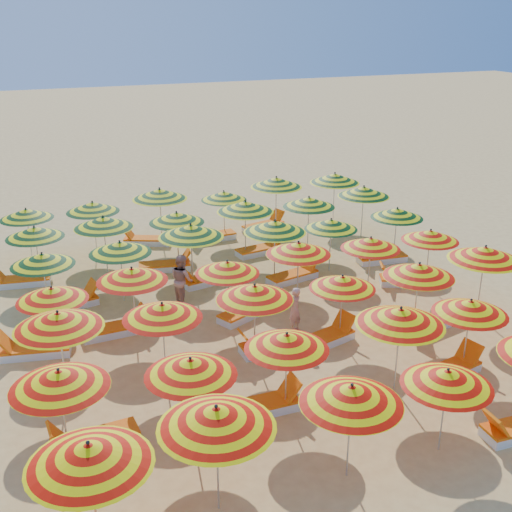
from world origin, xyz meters
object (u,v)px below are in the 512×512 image
object	(u,v)px
umbrella_22	(371,243)
umbrella_41	(335,178)
umbrella_26	(191,231)
umbrella_40	(276,182)
umbrella_14	(255,293)
umbrella_20	(227,268)
umbrella_37	(93,207)
umbrella_32	(177,217)
lounger_3	(262,406)
lounger_14	(294,276)
lounger_20	(212,236)
umbrella_17	(485,253)
lounger_5	(271,346)
umbrella_15	(342,282)
lounger_10	(246,311)
umbrella_24	(42,259)
umbrella_29	(397,213)
beachgoer_a	(294,310)
umbrella_18	(52,294)
umbrella_2	(351,395)
lounger_21	(264,226)
beachgoer_b	(182,280)
umbrella_13	(162,311)
umbrella_33	(245,207)
umbrella_38	(160,194)
umbrella_0	(89,454)
umbrella_28	(331,224)
umbrella_12	(58,321)
lounger_6	(325,338)
umbrella_6	(59,379)
umbrella_16	(419,270)
umbrella_36	(26,214)
umbrella_1	(216,418)
umbrella_31	(103,222)
umbrella_34	(309,202)
lounger_18	(261,250)
umbrella_21	(298,248)
umbrella_30	(35,232)
umbrella_39	(224,196)
lounger_8	(34,350)
lounger_7	(431,323)
umbrella_3	(447,378)
umbrella_8	(287,342)
umbrella_19	(132,275)
lounger_17	(166,266)
lounger_16	(21,281)
lounger_9	(116,329)
lounger_4	(450,371)

from	to	relation	value
umbrella_22	umbrella_41	size ratio (longest dim) A/B	1.01
umbrella_26	umbrella_40	distance (m)	6.48
umbrella_14	umbrella_20	bearing A→B (deg)	89.46
umbrella_37	umbrella_32	bearing A→B (deg)	-42.58
lounger_3	lounger_14	bearing A→B (deg)	59.82
umbrella_22	lounger_20	xyz separation A→B (m)	(-2.92, 6.47, -1.52)
umbrella_17	lounger_5	world-z (taller)	umbrella_17
umbrella_15	lounger_10	distance (m)	3.16
umbrella_24	umbrella_26	size ratio (longest dim) A/B	0.78
umbrella_29	umbrella_40	world-z (taller)	umbrella_40
beachgoer_a	umbrella_18	bearing A→B (deg)	-41.03
umbrella_2	lounger_21	xyz separation A→B (m)	(4.00, 13.87, -1.61)
umbrella_18	beachgoer_b	distance (m)	4.19
lounger_21	umbrella_13	bearing A→B (deg)	-139.29
umbrella_29	umbrella_33	xyz separation A→B (m)	(-4.75, 2.12, 0.17)
umbrella_33	umbrella_38	distance (m)	3.48
umbrella_0	umbrella_28	size ratio (longest dim) A/B	1.24
umbrella_12	lounger_6	xyz separation A→B (m)	(6.54, -0.10, -1.69)
umbrella_20	umbrella_28	distance (m)	4.97
umbrella_6	lounger_21	xyz separation A→B (m)	(8.79, 11.40, -1.60)
umbrella_16	umbrella_36	distance (m)	13.20
umbrella_1	lounger_20	size ratio (longest dim) A/B	1.38
umbrella_31	beachgoer_b	world-z (taller)	umbrella_31
umbrella_34	lounger_18	xyz separation A→B (m)	(-1.81, 0.11, -1.60)
umbrella_13	umbrella_33	size ratio (longest dim) A/B	0.88
umbrella_21	umbrella_30	size ratio (longest dim) A/B	1.05
umbrella_2	umbrella_39	bearing A→B (deg)	80.56
umbrella_22	umbrella_21	bearing A→B (deg)	175.91
lounger_8	umbrella_33	bearing A→B (deg)	-137.31
umbrella_21	umbrella_39	bearing A→B (deg)	90.22
umbrella_36	lounger_3	xyz separation A→B (m)	(4.06, -11.35, -1.52)
umbrella_21	lounger_3	distance (m)	5.79
umbrella_6	umbrella_29	bearing A→B (deg)	29.90
lounger_3	lounger_7	size ratio (longest dim) A/B	0.95
umbrella_3	umbrella_8	size ratio (longest dim) A/B	1.09
umbrella_19	umbrella_12	bearing A→B (deg)	-132.58
umbrella_33	lounger_3	distance (m)	9.54
lounger_6	lounger_17	xyz separation A→B (m)	(-2.63, 6.49, 0.00)
umbrella_20	lounger_10	distance (m)	1.61
lounger_5	lounger_20	distance (m)	8.69
umbrella_12	umbrella_32	distance (m)	7.96
umbrella_37	lounger_16	xyz separation A→B (m)	(-2.66, -2.02, -1.57)
lounger_17	lounger_21	xyz separation A→B (m)	(4.66, 2.70, 0.00)
umbrella_3	umbrella_31	bearing A→B (deg)	111.71
umbrella_32	lounger_3	bearing A→B (deg)	-93.56
umbrella_8	lounger_9	bearing A→B (deg)	120.02
umbrella_30	lounger_16	xyz separation A→B (m)	(-0.60, -0.05, -1.53)
umbrella_0	lounger_9	xyz separation A→B (m)	(1.56, 7.29, -1.70)
umbrella_17	lounger_4	bearing A→B (deg)	-138.95
umbrella_14	umbrella_20	size ratio (longest dim) A/B	1.19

